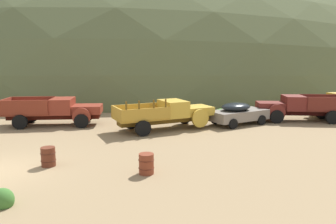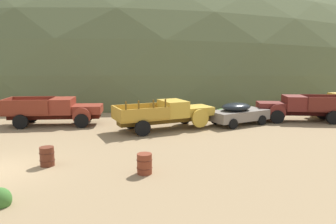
% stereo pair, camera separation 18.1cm
% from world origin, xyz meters
% --- Properties ---
extents(hill_center, '(119.75, 85.57, 45.09)m').
position_xyz_m(hill_center, '(18.97, 55.16, 0.00)').
color(hill_center, '#56603D').
rests_on(hill_center, ground).
extents(truck_rust_red, '(6.74, 3.24, 1.91)m').
position_xyz_m(truck_rust_red, '(1.97, 9.20, 1.02)').
color(truck_rust_red, '#42140D').
rests_on(truck_rust_red, ground).
extents(truck_faded_yellow, '(6.84, 3.45, 2.16)m').
position_xyz_m(truck_faded_yellow, '(9.12, 6.19, 1.02)').
color(truck_faded_yellow, brown).
rests_on(truck_faded_yellow, ground).
extents(car_primer_gray, '(4.80, 2.99, 1.57)m').
position_xyz_m(car_primer_gray, '(14.21, 6.43, 0.82)').
color(car_primer_gray, slate).
rests_on(car_primer_gray, ground).
extents(truck_oxblood, '(6.63, 3.83, 1.91)m').
position_xyz_m(truck_oxblood, '(18.77, 6.56, 1.02)').
color(truck_oxblood, black).
rests_on(truck_oxblood, ground).
extents(oil_drum_by_truck, '(0.65, 0.65, 0.84)m').
position_xyz_m(oil_drum_by_truck, '(6.01, -1.78, 0.42)').
color(oil_drum_by_truck, brown).
rests_on(oil_drum_by_truck, ground).
extents(oil_drum_foreground, '(0.65, 0.65, 0.84)m').
position_xyz_m(oil_drum_foreground, '(2.06, 0.20, 0.42)').
color(oil_drum_foreground, '#5B2819').
rests_on(oil_drum_foreground, ground).
extents(bush_back_edge, '(0.93, 0.77, 0.60)m').
position_xyz_m(bush_back_edge, '(14.45, 10.59, 0.16)').
color(bush_back_edge, '#4C8438').
rests_on(bush_back_edge, ground).
extents(bush_between_trucks, '(0.89, 0.82, 0.77)m').
position_xyz_m(bush_between_trucks, '(0.98, -3.49, 0.20)').
color(bush_between_trucks, '#3D702D').
rests_on(bush_between_trucks, ground).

